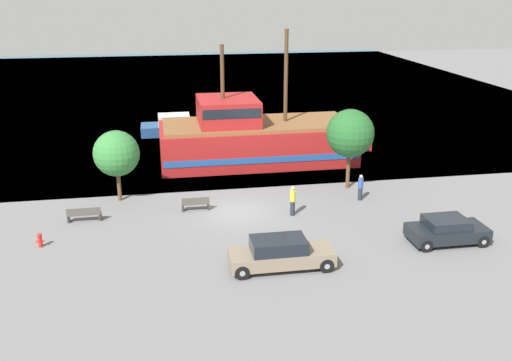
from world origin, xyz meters
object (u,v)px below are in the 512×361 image
parked_car_curb_front (280,254)px  fire_hydrant (40,240)px  pirate_ship (255,138)px  bench_promenade_east (84,214)px  pedestrian_walking_near (361,187)px  parked_car_curb_mid (447,230)px  pedestrian_walking_far (293,201)px  moored_boat_dockside (179,127)px  bench_promenade_west (196,204)px

parked_car_curb_front → fire_hydrant: bearing=159.4°
pirate_ship → bench_promenade_east: (-11.45, -9.77, -1.37)m
fire_hydrant → pedestrian_walking_near: size_ratio=0.47×
fire_hydrant → pirate_ship: bearing=43.9°
fire_hydrant → parked_car_curb_mid: bearing=-8.4°
parked_car_curb_mid → fire_hydrant: (-20.54, 3.04, -0.27)m
parked_car_curb_mid → pedestrian_walking_far: size_ratio=2.24×
parked_car_curb_front → parked_car_curb_mid: bearing=8.1°
parked_car_curb_mid → fire_hydrant: 20.76m
pedestrian_walking_near → pirate_ship: bearing=118.5°
parked_car_curb_mid → pedestrian_walking_near: pedestrian_walking_near is taller
parked_car_curb_mid → bench_promenade_east: parked_car_curb_mid is taller
moored_boat_dockside → pedestrian_walking_far: (5.58, -20.38, 0.25)m
fire_hydrant → moored_boat_dockside: bearing=70.2°
parked_car_curb_front → bench_promenade_east: 12.14m
fire_hydrant → bench_promenade_east: 3.54m
bench_promenade_west → bench_promenade_east: bearing=-174.8°
parked_car_curb_front → pedestrian_walking_near: (6.76, 7.93, 0.07)m
bench_promenade_east → pedestrian_walking_far: 11.79m
pirate_ship → bench_promenade_west: bearing=-119.3°
parked_car_curb_mid → bench_promenade_west: parked_car_curb_mid is taller
parked_car_curb_front → parked_car_curb_mid: size_ratio=1.23×
pirate_ship → pedestrian_walking_far: pirate_ship is taller
parked_car_curb_front → bench_promenade_west: size_ratio=3.03×
pirate_ship → parked_car_curb_front: 17.23m
moored_boat_dockside → pedestrian_walking_near: size_ratio=4.21×
parked_car_curb_mid → pedestrian_walking_near: 7.03m
bench_promenade_east → pedestrian_walking_far: size_ratio=1.05×
parked_car_curb_front → moored_boat_dockside: bearing=97.5°
moored_boat_dockside → bench_promenade_east: (-6.15, -19.26, -0.21)m
moored_boat_dockside → bench_promenade_west: moored_boat_dockside is taller
parked_car_curb_mid → bench_promenade_west: (-12.41, 6.63, -0.25)m
bench_promenade_west → moored_boat_dockside: bearing=90.4°
fire_hydrant → pedestrian_walking_far: (13.58, 1.90, 0.49)m
fire_hydrant → bench_promenade_east: bearing=58.4°
fire_hydrant → bench_promenade_west: 8.89m
moored_boat_dockside → parked_car_curb_mid: (12.54, -25.32, 0.04)m
pirate_ship → pedestrian_walking_near: (4.98, -9.17, -1.00)m
pirate_ship → fire_hydrant: size_ratio=20.38×
parked_car_curb_mid → bench_promenade_west: bearing=151.9°
pedestrian_walking_near → parked_car_curb_front: bearing=-130.4°
parked_car_curb_mid → pedestrian_walking_far: (-6.96, 4.94, 0.22)m
parked_car_curb_front → pedestrian_walking_near: 10.42m
moored_boat_dockside → pedestrian_walking_near: 21.31m
pirate_ship → moored_boat_dockside: (-5.30, 9.49, -1.17)m
parked_car_curb_mid → moored_boat_dockside: bearing=116.3°
moored_boat_dockside → bench_promenade_west: size_ratio=4.24×
parked_car_curb_front → pedestrian_walking_near: pedestrian_walking_near is taller
pirate_ship → moored_boat_dockside: bearing=119.2°
parked_car_curb_front → pedestrian_walking_near: size_ratio=3.01×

